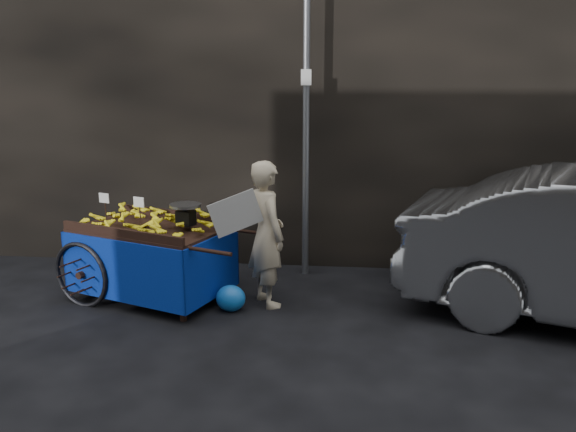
# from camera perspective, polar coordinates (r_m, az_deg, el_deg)

# --- Properties ---
(ground) EXTENTS (80.00, 80.00, 0.00)m
(ground) POSITION_cam_1_polar(r_m,az_deg,el_deg) (5.93, -2.11, -9.84)
(ground) COLOR black
(ground) RESTS_ON ground
(building_wall) EXTENTS (13.50, 2.00, 5.00)m
(building_wall) POSITION_cam_1_polar(r_m,az_deg,el_deg) (8.01, 3.23, 14.53)
(building_wall) COLOR black
(building_wall) RESTS_ON ground
(street_pole) EXTENTS (0.12, 0.10, 4.00)m
(street_pole) POSITION_cam_1_polar(r_m,az_deg,el_deg) (6.72, 1.86, 10.55)
(street_pole) COLOR slate
(street_pole) RESTS_ON ground
(banana_cart) EXTENTS (2.37, 1.66, 1.18)m
(banana_cart) POSITION_cam_1_polar(r_m,az_deg,el_deg) (6.34, -14.09, -1.75)
(banana_cart) COLOR black
(banana_cart) RESTS_ON ground
(vendor) EXTENTS (0.87, 0.68, 1.56)m
(vendor) POSITION_cam_1_polar(r_m,az_deg,el_deg) (5.94, -2.21, -1.82)
(vendor) COLOR #C5B493
(vendor) RESTS_ON ground
(plastic_bag) EXTENTS (0.31, 0.25, 0.28)m
(plastic_bag) POSITION_cam_1_polar(r_m,az_deg,el_deg) (5.96, -5.84, -8.32)
(plastic_bag) COLOR blue
(plastic_bag) RESTS_ON ground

